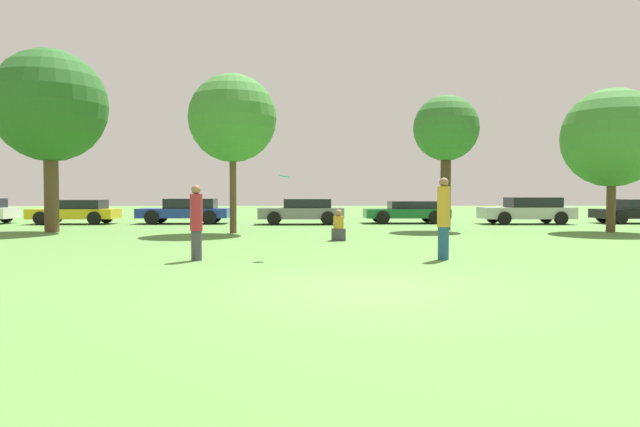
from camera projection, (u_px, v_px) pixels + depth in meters
name	position (u px, v px, depth m)	size (l,w,h in m)	color
ground_plane	(363.00, 289.00, 8.94)	(120.00, 120.00, 0.00)	#54843D
person_thrower	(196.00, 222.00, 12.72)	(0.28, 0.28, 1.72)	#3F3F47
person_catcher	(444.00, 218.00, 12.86)	(0.29, 0.29, 1.89)	navy
frisbee	(284.00, 177.00, 13.13)	(0.24, 0.24, 0.06)	#19B2D8
bystander_sitting	(338.00, 228.00, 18.12)	(0.44, 0.37, 1.01)	#3F3F47
tree_0	(50.00, 107.00, 22.06)	(4.40, 4.40, 7.18)	brown
tree_1	(233.00, 119.00, 21.33)	(3.35, 3.35, 6.06)	brown
tree_2	(446.00, 130.00, 23.08)	(2.69, 2.69, 5.56)	#473323
tree_3	(612.00, 138.00, 21.91)	(3.85, 3.85, 5.63)	brown
parked_car_yellow	(76.00, 211.00, 27.91)	(4.16, 1.91, 1.21)	gold
parked_car_blue	(186.00, 210.00, 28.29)	(4.52, 2.01, 1.26)	#1E389E
parked_car_grey	(303.00, 211.00, 27.73)	(4.19, 1.91, 1.25)	slate
parked_car_green	(408.00, 211.00, 28.65)	(4.25, 2.02, 1.13)	#196633
parked_car_silver	(528.00, 210.00, 27.94)	(4.50, 1.89, 1.33)	#B2B2B7
parked_car_black	(638.00, 211.00, 28.57)	(4.11, 1.95, 1.22)	black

